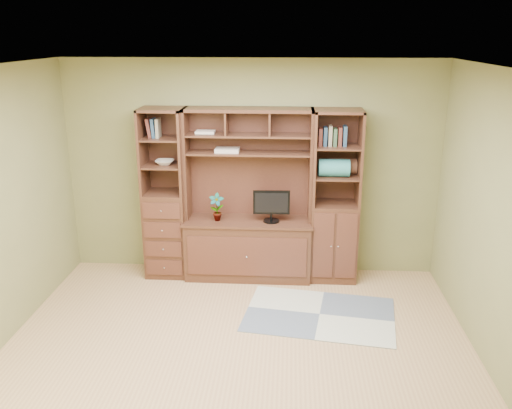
# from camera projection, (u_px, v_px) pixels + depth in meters

# --- Properties ---
(room) EXTENTS (4.60, 4.10, 2.64)m
(room) POSITION_uv_depth(u_px,v_px,m) (235.00, 225.00, 4.65)
(room) COLOR tan
(room) RESTS_ON ground
(center_hutch) EXTENTS (1.54, 0.53, 2.05)m
(center_hutch) POSITION_uv_depth(u_px,v_px,m) (248.00, 197.00, 6.38)
(center_hutch) COLOR #462618
(center_hutch) RESTS_ON ground
(left_tower) EXTENTS (0.50, 0.45, 2.05)m
(left_tower) POSITION_uv_depth(u_px,v_px,m) (165.00, 194.00, 6.48)
(left_tower) COLOR #462618
(left_tower) RESTS_ON ground
(right_tower) EXTENTS (0.55, 0.45, 2.05)m
(right_tower) POSITION_uv_depth(u_px,v_px,m) (335.00, 197.00, 6.36)
(right_tower) COLOR #462618
(right_tower) RESTS_ON ground
(rug) EXTENTS (1.69, 1.25, 0.01)m
(rug) POSITION_uv_depth(u_px,v_px,m) (320.00, 314.00, 5.77)
(rug) COLOR #919596
(rug) RESTS_ON ground
(monitor) EXTENTS (0.44, 0.21, 0.53)m
(monitor) POSITION_uv_depth(u_px,v_px,m) (272.00, 200.00, 6.34)
(monitor) COLOR black
(monitor) RESTS_ON center_hutch
(orchid) EXTENTS (0.18, 0.12, 0.33)m
(orchid) POSITION_uv_depth(u_px,v_px,m) (217.00, 207.00, 6.41)
(orchid) COLOR #A23F37
(orchid) RESTS_ON center_hutch
(magazines) EXTENTS (0.28, 0.20, 0.04)m
(magazines) POSITION_uv_depth(u_px,v_px,m) (227.00, 150.00, 6.32)
(magazines) COLOR beige
(magazines) RESTS_ON center_hutch
(bowl) EXTENTS (0.22, 0.22, 0.05)m
(bowl) POSITION_uv_depth(u_px,v_px,m) (165.00, 162.00, 6.36)
(bowl) COLOR silver
(bowl) RESTS_ON left_tower
(blanket_teal) EXTENTS (0.35, 0.20, 0.20)m
(blanket_teal) POSITION_uv_depth(u_px,v_px,m) (334.00, 168.00, 6.20)
(blanket_teal) COLOR teal
(blanket_teal) RESTS_ON right_tower
(blanket_red) EXTENTS (0.33, 0.18, 0.18)m
(blanket_red) POSITION_uv_depth(u_px,v_px,m) (342.00, 166.00, 6.32)
(blanket_red) COLOR brown
(blanket_red) RESTS_ON right_tower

